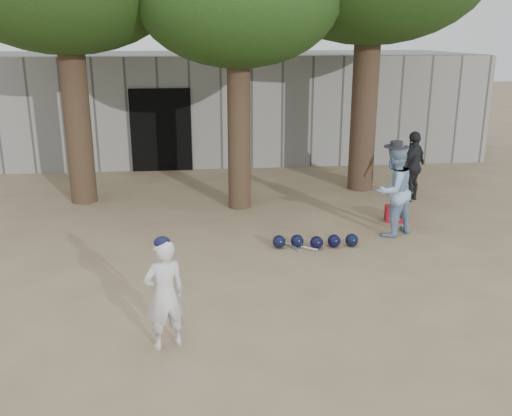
{
  "coord_description": "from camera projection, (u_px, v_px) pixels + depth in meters",
  "views": [
    {
      "loc": [
        -0.34,
        -7.52,
        3.59
      ],
      "look_at": [
        0.6,
        1.0,
        0.95
      ],
      "focal_mm": 40.0,
      "sensor_mm": 36.0,
      "label": 1
    }
  ],
  "objects": [
    {
      "name": "boy_player",
      "position": [
        165.0,
        295.0,
        6.62
      ],
      "size": [
        0.58,
        0.48,
        1.36
      ],
      "primitive_type": "imported",
      "rotation": [
        0.0,
        0.0,
        3.52
      ],
      "color": "silver",
      "rests_on": "ground"
    },
    {
      "name": "spectator_blue",
      "position": [
        393.0,
        191.0,
        10.35
      ],
      "size": [
        1.03,
        0.96,
        1.68
      ],
      "primitive_type": "imported",
      "rotation": [
        0.0,
        0.0,
        3.67
      ],
      "color": "#85A8CF",
      "rests_on": "ground"
    },
    {
      "name": "red_bag",
      "position": [
        396.0,
        214.0,
        11.31
      ],
      "size": [
        0.47,
        0.39,
        0.3
      ],
      "primitive_type": "cube",
      "rotation": [
        0.0,
        0.0,
        -0.19
      ],
      "color": "maroon",
      "rests_on": "ground"
    },
    {
      "name": "spectator_dark",
      "position": [
        413.0,
        166.0,
        12.55
      ],
      "size": [
        0.92,
        0.9,
        1.55
      ],
      "primitive_type": "imported",
      "rotation": [
        0.0,
        0.0,
        3.89
      ],
      "color": "black",
      "rests_on": "ground"
    },
    {
      "name": "helmet_row",
      "position": [
        316.0,
        241.0,
        9.92
      ],
      "size": [
        1.51,
        0.34,
        0.23
      ],
      "color": "black",
      "rests_on": "ground"
    },
    {
      "name": "ground",
      "position": [
        222.0,
        292.0,
        8.23
      ],
      "size": [
        70.0,
        70.0,
        0.0
      ],
      "primitive_type": "plane",
      "color": "#937C5E",
      "rests_on": "ground"
    },
    {
      "name": "back_building",
      "position": [
        204.0,
        103.0,
        17.61
      ],
      "size": [
        16.0,
        5.24,
        3.0
      ],
      "color": "gray",
      "rests_on": "ground"
    },
    {
      "name": "bat_pile",
      "position": [
        294.0,
        245.0,
        9.99
      ],
      "size": [
        0.65,
        0.71,
        0.06
      ],
      "color": "silver",
      "rests_on": "ground"
    }
  ]
}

